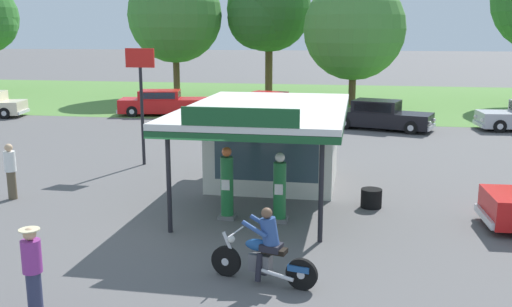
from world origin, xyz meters
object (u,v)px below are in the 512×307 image
at_px(motorcycle_with_rider, 265,252).
at_px(roadside_pole_sign, 141,85).
at_px(parked_car_back_row_centre, 273,106).
at_px(bystander_admiring_sedan, 11,170).
at_px(gas_pump_nearside, 227,186).
at_px(bystander_leaning_by_kiosk, 33,269).
at_px(gas_pump_offside, 280,190).
at_px(parked_car_back_row_centre_left, 380,116).
at_px(spare_tire_stack, 371,198).
at_px(parked_car_back_row_centre_right, 164,103).

distance_m(motorcycle_with_rider, roadside_pole_sign, 11.66).
xyz_separation_m(parked_car_back_row_centre, bystander_admiring_sedan, (-5.24, -18.18, 0.22)).
xyz_separation_m(gas_pump_nearside, roadside_pole_sign, (-4.59, 5.73, 2.11)).
relative_size(bystander_leaning_by_kiosk, roadside_pole_sign, 0.38).
bearing_deg(bystander_admiring_sedan, gas_pump_nearside, -5.38).
distance_m(gas_pump_nearside, gas_pump_offside, 1.42).
height_order(gas_pump_nearside, bystander_leaning_by_kiosk, gas_pump_nearside).
bearing_deg(parked_car_back_row_centre_left, gas_pump_offside, -101.28).
relative_size(motorcycle_with_rider, parked_car_back_row_centre_left, 0.41).
height_order(gas_pump_offside, bystander_leaning_by_kiosk, gas_pump_offside).
bearing_deg(spare_tire_stack, parked_car_back_row_centre, 107.54).
height_order(bystander_admiring_sedan, roadside_pole_sign, roadside_pole_sign).
height_order(parked_car_back_row_centre, parked_car_back_row_centre_right, parked_car_back_row_centre_right).
bearing_deg(gas_pump_offside, parked_car_back_row_centre_left, 78.72).
bearing_deg(parked_car_back_row_centre, roadside_pole_sign, -103.02).
relative_size(parked_car_back_row_centre, spare_tire_stack, 8.51).
bearing_deg(bystander_admiring_sedan, parked_car_back_row_centre_left, 52.86).
relative_size(motorcycle_with_rider, roadside_pole_sign, 0.51).
xyz_separation_m(gas_pump_nearside, parked_car_back_row_centre_left, (4.53, 15.60, -0.21)).
relative_size(bystander_admiring_sedan, bystander_leaning_by_kiosk, 1.03).
bearing_deg(parked_car_back_row_centre_right, motorcycle_with_rider, -66.13).
bearing_deg(gas_pump_nearside, parked_car_back_row_centre_left, 73.79).
height_order(gas_pump_nearside, parked_car_back_row_centre, gas_pump_nearside).
bearing_deg(parked_car_back_row_centre_left, parked_car_back_row_centre_right, 166.47).
xyz_separation_m(parked_car_back_row_centre_right, bystander_admiring_sedan, (1.52, -18.05, 0.19)).
bearing_deg(gas_pump_offside, spare_tire_stack, 35.18).
relative_size(parked_car_back_row_centre_right, spare_tire_stack, 9.64).
relative_size(gas_pump_nearside, spare_tire_stack, 3.29).
relative_size(gas_pump_offside, parked_car_back_row_centre, 0.37).
distance_m(gas_pump_offside, bystander_admiring_sedan, 8.24).
height_order(roadside_pole_sign, spare_tire_stack, roadside_pole_sign).
xyz_separation_m(gas_pump_offside, roadside_pole_sign, (-6.01, 5.73, 2.16)).
xyz_separation_m(gas_pump_offside, spare_tire_stack, (2.43, 1.71, -0.58)).
bearing_deg(parked_car_back_row_centre, parked_car_back_row_centre_left, -27.85).
relative_size(parked_car_back_row_centre_left, roadside_pole_sign, 1.26).
xyz_separation_m(parked_car_back_row_centre_left, roadside_pole_sign, (-9.12, -9.87, 2.31)).
bearing_deg(gas_pump_offside, parked_car_back_row_centre_right, 117.51).
bearing_deg(bystander_leaning_by_kiosk, bystander_admiring_sedan, 125.63).
distance_m(gas_pump_offside, motorcycle_with_rider, 3.84).
distance_m(parked_car_back_row_centre_left, spare_tire_stack, 13.91).
bearing_deg(gas_pump_offside, gas_pump_nearside, 180.00).
distance_m(bystander_leaning_by_kiosk, roadside_pole_sign, 12.08).
xyz_separation_m(parked_car_back_row_centre_right, spare_tire_stack, (12.16, -16.98, -0.43)).
bearing_deg(gas_pump_offside, bystander_admiring_sedan, 175.54).
distance_m(parked_car_back_row_centre_left, parked_car_back_row_centre_right, 13.21).
bearing_deg(parked_car_back_row_centre, bystander_leaning_by_kiosk, -91.29).
bearing_deg(parked_car_back_row_centre_left, bystander_leaning_by_kiosk, -107.19).
xyz_separation_m(gas_pump_nearside, gas_pump_offside, (1.42, -0.00, -0.05)).
xyz_separation_m(gas_pump_nearside, bystander_leaning_by_kiosk, (-2.11, -5.89, -0.02)).
height_order(motorcycle_with_rider, parked_car_back_row_centre_left, motorcycle_with_rider).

